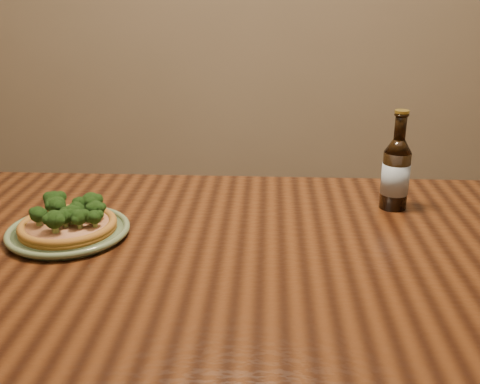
{
  "coord_description": "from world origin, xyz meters",
  "views": [
    {
      "loc": [
        -0.01,
        -0.93,
        1.26
      ],
      "look_at": [
        -0.07,
        0.24,
        0.82
      ],
      "focal_mm": 42.0,
      "sensor_mm": 36.0,
      "label": 1
    }
  ],
  "objects_px": {
    "table": "(271,288)",
    "beer_bottle": "(396,173)",
    "plate": "(69,231)",
    "pizza": "(68,221)"
  },
  "relations": [
    {
      "from": "table",
      "to": "pizza",
      "type": "xyz_separation_m",
      "value": [
        -0.43,
        0.04,
        0.13
      ]
    },
    {
      "from": "plate",
      "to": "beer_bottle",
      "type": "relative_size",
      "value": 1.09
    },
    {
      "from": "plate",
      "to": "pizza",
      "type": "distance_m",
      "value": 0.02
    },
    {
      "from": "table",
      "to": "beer_bottle",
      "type": "relative_size",
      "value": 6.72
    },
    {
      "from": "table",
      "to": "plate",
      "type": "height_order",
      "value": "plate"
    },
    {
      "from": "pizza",
      "to": "beer_bottle",
      "type": "height_order",
      "value": "beer_bottle"
    },
    {
      "from": "table",
      "to": "pizza",
      "type": "height_order",
      "value": "pizza"
    },
    {
      "from": "pizza",
      "to": "table",
      "type": "bearing_deg",
      "value": -5.6
    },
    {
      "from": "pizza",
      "to": "beer_bottle",
      "type": "distance_m",
      "value": 0.75
    },
    {
      "from": "plate",
      "to": "pizza",
      "type": "height_order",
      "value": "pizza"
    }
  ]
}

